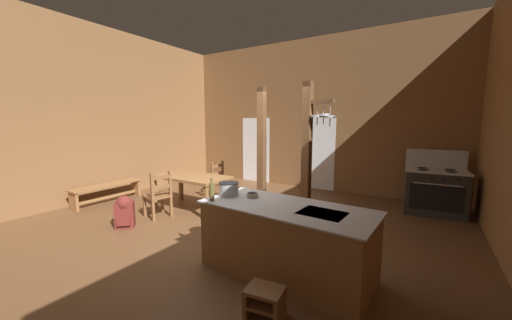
% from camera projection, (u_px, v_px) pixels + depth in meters
% --- Properties ---
extents(ground_plane, '(8.64, 8.88, 0.10)m').
position_uv_depth(ground_plane, '(220.00, 236.00, 4.85)').
color(ground_plane, brown).
extents(wall_back, '(8.64, 0.14, 4.24)m').
position_uv_depth(wall_back, '(309.00, 115.00, 8.03)').
color(wall_back, brown).
rests_on(wall_back, ground_plane).
extents(wall_left, '(0.14, 8.88, 4.24)m').
position_uv_depth(wall_left, '(87.00, 114.00, 6.64)').
color(wall_left, brown).
rests_on(wall_left, ground_plane).
extents(glazed_door_back_left, '(1.00, 0.01, 2.05)m').
position_uv_depth(glazed_door_back_left, '(256.00, 150.00, 9.03)').
color(glazed_door_back_left, white).
rests_on(glazed_door_back_left, ground_plane).
extents(glazed_panel_back_right, '(0.84, 0.01, 2.05)m').
position_uv_depth(glazed_panel_back_right, '(320.00, 154.00, 7.91)').
color(glazed_panel_back_right, white).
rests_on(glazed_panel_back_right, ground_plane).
extents(kitchen_island, '(2.22, 1.10, 0.88)m').
position_uv_depth(kitchen_island, '(286.00, 240.00, 3.52)').
color(kitchen_island, olive).
rests_on(kitchen_island, ground_plane).
extents(stove_range, '(1.19, 0.88, 1.32)m').
position_uv_depth(stove_range, '(435.00, 191.00, 5.85)').
color(stove_range, '#2C2C2C').
rests_on(stove_range, ground_plane).
extents(support_post_with_pot_rack, '(0.56, 0.23, 2.59)m').
position_uv_depth(support_post_with_pot_rack, '(308.00, 153.00, 4.78)').
color(support_post_with_pot_rack, brown).
rests_on(support_post_with_pot_rack, ground_plane).
extents(support_post_center, '(0.14, 0.14, 2.59)m').
position_uv_depth(support_post_center, '(262.00, 153.00, 5.58)').
color(support_post_center, brown).
rests_on(support_post_center, ground_plane).
extents(step_stool, '(0.39, 0.32, 0.30)m').
position_uv_depth(step_stool, '(265.00, 300.00, 2.74)').
color(step_stool, brown).
rests_on(step_stool, ground_plane).
extents(dining_table, '(1.72, 0.94, 0.74)m').
position_uv_depth(dining_table, '(192.00, 180.00, 6.18)').
color(dining_table, olive).
rests_on(dining_table, ground_plane).
extents(ladderback_chair_near_window, '(0.53, 0.53, 0.95)m').
position_uv_depth(ladderback_chair_near_window, '(159.00, 195.00, 5.60)').
color(ladderback_chair_near_window, brown).
rests_on(ladderback_chair_near_window, ground_plane).
extents(ladderback_chair_by_post, '(0.47, 0.47, 0.95)m').
position_uv_depth(ladderback_chair_by_post, '(222.00, 182.00, 6.89)').
color(ladderback_chair_by_post, brown).
rests_on(ladderback_chair_by_post, ground_plane).
extents(bench_along_left_wall, '(0.37, 1.65, 0.44)m').
position_uv_depth(bench_along_left_wall, '(107.00, 189.00, 6.69)').
color(bench_along_left_wall, olive).
rests_on(bench_along_left_wall, ground_plane).
extents(backpack, '(0.39, 0.38, 0.60)m').
position_uv_depth(backpack, '(125.00, 211.00, 5.07)').
color(backpack, maroon).
rests_on(backpack, ground_plane).
extents(stockpot_on_counter, '(0.35, 0.28, 0.19)m').
position_uv_depth(stockpot_on_counter, '(229.00, 189.00, 3.95)').
color(stockpot_on_counter, '#B7BABF').
rests_on(stockpot_on_counter, kitchen_island).
extents(mixing_bowl_on_counter, '(0.17, 0.17, 0.06)m').
position_uv_depth(mixing_bowl_on_counter, '(252.00, 195.00, 3.85)').
color(mixing_bowl_on_counter, '#B2A893').
rests_on(mixing_bowl_on_counter, kitchen_island).
extents(bottle_tall_on_counter, '(0.07, 0.07, 0.31)m').
position_uv_depth(bottle_tall_on_counter, '(212.00, 192.00, 3.68)').
color(bottle_tall_on_counter, brown).
rests_on(bottle_tall_on_counter, kitchen_island).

